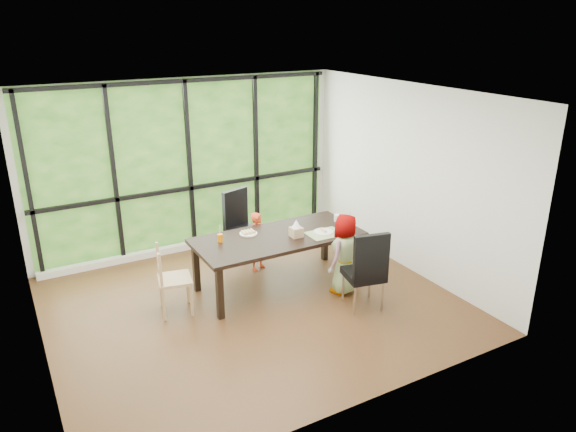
{
  "coord_description": "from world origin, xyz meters",
  "views": [
    {
      "loc": [
        -2.63,
        -5.63,
        3.52
      ],
      "look_at": [
        0.64,
        0.21,
        1.05
      ],
      "focal_mm": 33.54,
      "sensor_mm": 36.0,
      "label": 1
    }
  ],
  "objects_px": {
    "child_older": "(343,254)",
    "plate_far": "(248,234)",
    "chair_end_beech": "(175,279)",
    "tissue_box": "(296,232)",
    "child_toddler": "(258,241)",
    "orange_cup": "(220,238)",
    "dining_table": "(278,261)",
    "chair_window_leather": "(244,226)",
    "white_mug": "(337,218)",
    "green_cup": "(349,225)",
    "chair_interior_leather": "(364,269)",
    "plate_near": "(323,232)"
  },
  "relations": [
    {
      "from": "chair_window_leather",
      "to": "child_toddler",
      "type": "distance_m",
      "value": 0.44
    },
    {
      "from": "chair_end_beech",
      "to": "child_toddler",
      "type": "distance_m",
      "value": 1.58
    },
    {
      "from": "white_mug",
      "to": "dining_table",
      "type": "bearing_deg",
      "value": -175.58
    },
    {
      "from": "chair_window_leather",
      "to": "orange_cup",
      "type": "bearing_deg",
      "value": -148.77
    },
    {
      "from": "chair_interior_leather",
      "to": "chair_end_beech",
      "type": "xyz_separation_m",
      "value": [
        -2.13,
        1.06,
        -0.09
      ]
    },
    {
      "from": "orange_cup",
      "to": "dining_table",
      "type": "bearing_deg",
      "value": -14.18
    },
    {
      "from": "chair_interior_leather",
      "to": "plate_near",
      "type": "relative_size",
      "value": 4.01
    },
    {
      "from": "orange_cup",
      "to": "tissue_box",
      "type": "relative_size",
      "value": 0.7
    },
    {
      "from": "child_older",
      "to": "plate_near",
      "type": "distance_m",
      "value": 0.44
    },
    {
      "from": "chair_end_beech",
      "to": "green_cup",
      "type": "bearing_deg",
      "value": -85.74
    },
    {
      "from": "chair_interior_leather",
      "to": "child_toddler",
      "type": "distance_m",
      "value": 1.8
    },
    {
      "from": "chair_end_beech",
      "to": "white_mug",
      "type": "height_order",
      "value": "chair_end_beech"
    },
    {
      "from": "child_older",
      "to": "tissue_box",
      "type": "height_order",
      "value": "child_older"
    },
    {
      "from": "chair_interior_leather",
      "to": "white_mug",
      "type": "height_order",
      "value": "chair_interior_leather"
    },
    {
      "from": "chair_interior_leather",
      "to": "tissue_box",
      "type": "distance_m",
      "value": 1.05
    },
    {
      "from": "dining_table",
      "to": "chair_window_leather",
      "type": "distance_m",
      "value": 1.06
    },
    {
      "from": "chair_window_leather",
      "to": "white_mug",
      "type": "xyz_separation_m",
      "value": [
        1.04,
        -0.97,
        0.26
      ]
    },
    {
      "from": "chair_end_beech",
      "to": "white_mug",
      "type": "distance_m",
      "value": 2.51
    },
    {
      "from": "chair_interior_leather",
      "to": "child_toddler",
      "type": "relative_size",
      "value": 1.22
    },
    {
      "from": "white_mug",
      "to": "tissue_box",
      "type": "bearing_deg",
      "value": -164.79
    },
    {
      "from": "dining_table",
      "to": "orange_cup",
      "type": "distance_m",
      "value": 0.89
    },
    {
      "from": "child_older",
      "to": "plate_far",
      "type": "distance_m",
      "value": 1.31
    },
    {
      "from": "green_cup",
      "to": "chair_window_leather",
      "type": "bearing_deg",
      "value": 126.36
    },
    {
      "from": "chair_end_beech",
      "to": "plate_far",
      "type": "relative_size",
      "value": 3.71
    },
    {
      "from": "white_mug",
      "to": "tissue_box",
      "type": "xyz_separation_m",
      "value": [
        -0.81,
        -0.22,
        0.02
      ]
    },
    {
      "from": "dining_table",
      "to": "plate_far",
      "type": "distance_m",
      "value": 0.56
    },
    {
      "from": "chair_interior_leather",
      "to": "green_cup",
      "type": "distance_m",
      "value": 0.85
    },
    {
      "from": "chair_window_leather",
      "to": "chair_end_beech",
      "type": "relative_size",
      "value": 1.2
    },
    {
      "from": "child_toddler",
      "to": "white_mug",
      "type": "height_order",
      "value": "child_toddler"
    },
    {
      "from": "plate_far",
      "to": "green_cup",
      "type": "bearing_deg",
      "value": -23.05
    },
    {
      "from": "chair_interior_leather",
      "to": "green_cup",
      "type": "relative_size",
      "value": 8.02
    },
    {
      "from": "tissue_box",
      "to": "chair_window_leather",
      "type": "bearing_deg",
      "value": 100.78
    },
    {
      "from": "orange_cup",
      "to": "tissue_box",
      "type": "height_order",
      "value": "tissue_box"
    },
    {
      "from": "chair_window_leather",
      "to": "plate_far",
      "type": "bearing_deg",
      "value": -128.68
    },
    {
      "from": "chair_end_beech",
      "to": "tissue_box",
      "type": "bearing_deg",
      "value": -83.85
    },
    {
      "from": "dining_table",
      "to": "tissue_box",
      "type": "bearing_deg",
      "value": -34.97
    },
    {
      "from": "child_older",
      "to": "green_cup",
      "type": "xyz_separation_m",
      "value": [
        0.29,
        0.28,
        0.26
      ]
    },
    {
      "from": "chair_window_leather",
      "to": "white_mug",
      "type": "distance_m",
      "value": 1.44
    },
    {
      "from": "chair_window_leather",
      "to": "child_toddler",
      "type": "xyz_separation_m",
      "value": [
        0.02,
        -0.42,
        -0.1
      ]
    },
    {
      "from": "dining_table",
      "to": "white_mug",
      "type": "distance_m",
      "value": 1.11
    },
    {
      "from": "chair_end_beech",
      "to": "child_older",
      "type": "height_order",
      "value": "child_older"
    },
    {
      "from": "chair_interior_leather",
      "to": "child_older",
      "type": "xyz_separation_m",
      "value": [
        0.0,
        0.46,
        0.02
      ]
    },
    {
      "from": "white_mug",
      "to": "green_cup",
      "type": "bearing_deg",
      "value": -98.03
    },
    {
      "from": "child_toddler",
      "to": "chair_window_leather",
      "type": "bearing_deg",
      "value": 68.13
    },
    {
      "from": "chair_interior_leather",
      "to": "child_toddler",
      "type": "height_order",
      "value": "chair_interior_leather"
    },
    {
      "from": "chair_window_leather",
      "to": "plate_near",
      "type": "distance_m",
      "value": 1.41
    },
    {
      "from": "chair_interior_leather",
      "to": "white_mug",
      "type": "xyz_separation_m",
      "value": [
        0.35,
        1.12,
        0.26
      ]
    },
    {
      "from": "plate_far",
      "to": "orange_cup",
      "type": "relative_size",
      "value": 2.26
    },
    {
      "from": "dining_table",
      "to": "chair_end_beech",
      "type": "xyz_separation_m",
      "value": [
        -1.46,
        0.02,
        0.08
      ]
    },
    {
      "from": "child_toddler",
      "to": "plate_far",
      "type": "height_order",
      "value": "child_toddler"
    }
  ]
}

